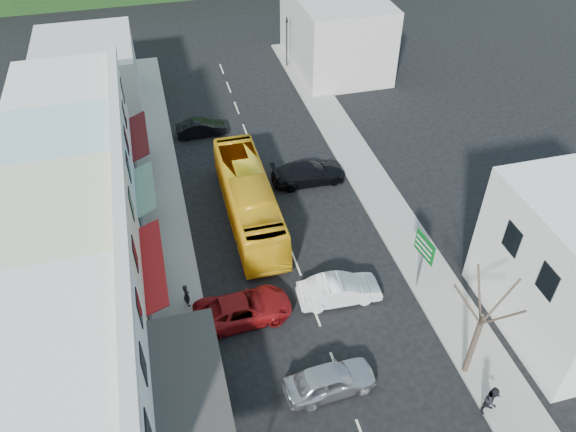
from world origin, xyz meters
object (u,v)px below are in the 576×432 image
object	(u,v)px
car_white	(339,291)
pedestrian_left	(186,294)
bus	(249,200)
car_red	(243,309)
pedestrian_right	(492,400)
direction_sign	(421,263)
traffic_signal	(287,43)
street_tree	(481,324)
car_silver	(330,381)

from	to	relation	value
car_white	pedestrian_left	bearing A→B (deg)	81.22
bus	car_red	distance (m)	8.69
car_white	pedestrian_right	size ratio (longest dim) A/B	2.59
car_white	direction_sign	world-z (taller)	direction_sign
direction_sign	traffic_signal	distance (m)	30.50
bus	pedestrian_left	distance (m)	8.42
pedestrian_right	street_tree	size ratio (longest dim) A/B	0.22
car_white	pedestrian_right	distance (m)	9.86
direction_sign	street_tree	bearing A→B (deg)	-98.20
direction_sign	pedestrian_right	bearing A→B (deg)	-97.93
pedestrian_left	traffic_signal	bearing A→B (deg)	-44.93
car_red	traffic_signal	world-z (taller)	traffic_signal
car_white	street_tree	xyz separation A→B (m)	(4.70, -6.30, 3.14)
pedestrian_left	pedestrian_right	distance (m)	16.78
pedestrian_right	street_tree	distance (m)	3.70
bus	car_red	size ratio (longest dim) A/B	2.52
pedestrian_right	traffic_signal	bearing A→B (deg)	74.57
car_silver	street_tree	distance (m)	7.74
bus	car_red	bearing A→B (deg)	-103.80
pedestrian_left	direction_sign	size ratio (longest dim) A/B	0.42
pedestrian_left	traffic_signal	xyz separation A→B (m)	(13.27, 28.57, 1.51)
bus	car_white	xyz separation A→B (m)	(3.52, -8.44, -0.85)
direction_sign	street_tree	size ratio (longest dim) A/B	0.52
pedestrian_left	traffic_signal	size ratio (longest dim) A/B	0.34
car_white	street_tree	size ratio (longest dim) A/B	0.57
car_silver	car_red	xyz separation A→B (m)	(-3.26, 5.57, 0.00)
bus	street_tree	size ratio (longest dim) A/B	1.51
pedestrian_left	street_tree	size ratio (longest dim) A/B	0.22
traffic_signal	car_silver	bearing A→B (deg)	56.88
car_white	car_red	xyz separation A→B (m)	(-5.59, 0.04, 0.00)
car_red	direction_sign	size ratio (longest dim) A/B	1.14
pedestrian_left	direction_sign	bearing A→B (deg)	-118.24
car_red	street_tree	xyz separation A→B (m)	(10.29, -6.34, 3.14)
car_red	pedestrian_right	xyz separation A→B (m)	(10.29, -8.70, 0.30)
car_red	pedestrian_left	size ratio (longest dim) A/B	2.71
car_white	pedestrian_left	size ratio (longest dim) A/B	2.59
bus	traffic_signal	distance (m)	23.35
car_red	direction_sign	world-z (taller)	direction_sign
bus	car_white	world-z (taller)	bus
street_tree	traffic_signal	size ratio (longest dim) A/B	1.53
bus	street_tree	world-z (taller)	street_tree
car_white	street_tree	world-z (taller)	street_tree
street_tree	car_silver	bearing A→B (deg)	173.73
pedestrian_left	street_tree	distance (m)	15.69
car_white	car_red	size ratio (longest dim) A/B	0.96
car_white	traffic_signal	world-z (taller)	traffic_signal
pedestrian_right	car_silver	bearing A→B (deg)	140.62
car_silver	traffic_signal	world-z (taller)	traffic_signal
pedestrian_left	car_white	bearing A→B (deg)	-121.20
car_silver	pedestrian_left	world-z (taller)	pedestrian_left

